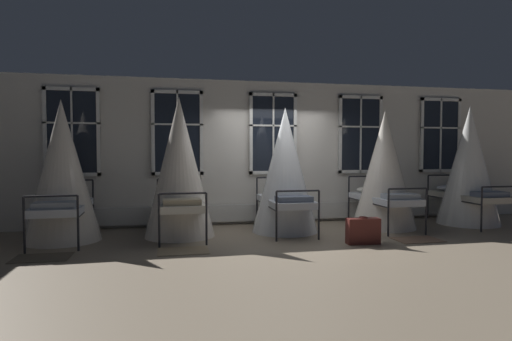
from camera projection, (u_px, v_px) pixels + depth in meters
ground at (290, 234)px, 8.18m from camera, size 24.11×24.11×0.00m
back_wall_with_windows at (272, 153)px, 9.51m from camera, size 13.06×0.10×3.10m
window_bank at (273, 174)px, 9.41m from camera, size 9.30×0.10×2.77m
cot_first at (62, 172)px, 7.52m from camera, size 1.29×1.84×2.48m
cot_second at (179, 169)px, 7.95m from camera, size 1.29×1.84×2.58m
cot_third at (285, 171)px, 8.41m from camera, size 1.29×1.84×2.43m
cot_fourth at (384, 171)px, 8.86m from camera, size 1.29×1.84×2.42m
cot_fifth at (469, 167)px, 9.30m from camera, size 1.29×1.84×2.55m
rug_first at (42, 258)px, 6.35m from camera, size 0.81×0.57×0.01m
rug_second at (183, 251)px, 6.78m from camera, size 0.80×0.57×0.01m
rug_fourth at (417, 240)px, 7.65m from camera, size 0.81×0.57×0.01m
suitcase_dark at (363, 231)px, 7.31m from camera, size 0.57×0.25×0.47m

